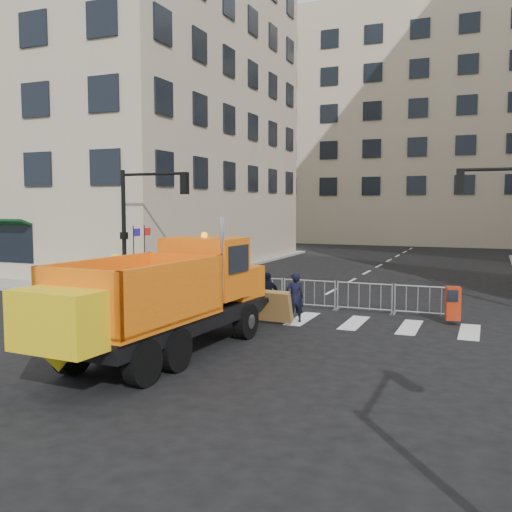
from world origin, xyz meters
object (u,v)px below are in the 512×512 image
at_px(cop_a, 295,297).
at_px(worker, 116,272).
at_px(cop_b, 219,288).
at_px(newspaper_box, 453,303).
at_px(cop_c, 268,295).
at_px(plow_truck, 164,295).

bearing_deg(cop_a, worker, -47.91).
height_order(cop_b, newspaper_box, cop_b).
relative_size(cop_c, newspaper_box, 1.45).
xyz_separation_m(cop_b, newspaper_box, (7.68, 1.73, -0.33)).
relative_size(cop_a, newspaper_box, 1.52).
bearing_deg(plow_truck, newspaper_box, -39.77).
bearing_deg(newspaper_box, cop_c, 179.92).
bearing_deg(cop_b, worker, 4.32).
xyz_separation_m(plow_truck, newspaper_box, (6.63, 7.05, -0.90)).
distance_m(plow_truck, cop_a, 5.75).
height_order(plow_truck, cop_c, plow_truck).
relative_size(plow_truck, cop_b, 4.57).
relative_size(plow_truck, cop_c, 5.90).
distance_m(cop_a, cop_b, 2.78).
distance_m(cop_b, cop_c, 1.76).
distance_m(cop_c, newspaper_box, 6.13).
distance_m(plow_truck, worker, 11.22).
xyz_separation_m(cop_b, cop_c, (1.69, 0.44, -0.23)).
bearing_deg(newspaper_box, cop_a, -174.10).
xyz_separation_m(cop_a, cop_b, (-2.77, -0.12, 0.19)).
bearing_deg(plow_truck, cop_a, -14.04).
distance_m(plow_truck, cop_c, 5.84).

